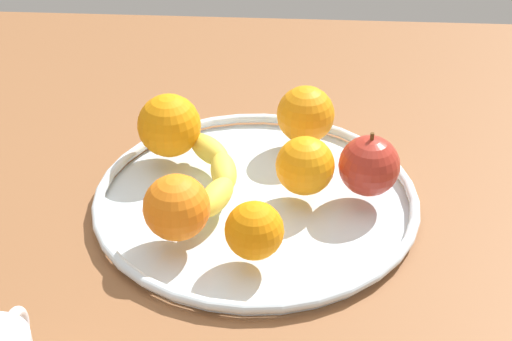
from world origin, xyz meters
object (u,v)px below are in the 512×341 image
at_px(banana, 215,170).
at_px(orange_back_left, 254,230).
at_px(orange_front_right, 177,207).
at_px(orange_front_left, 306,115).
at_px(orange_center, 305,166).
at_px(orange_back_right, 169,125).
at_px(fruit_bowl, 256,198).
at_px(apple, 369,166).

bearing_deg(banana, orange_back_left, -167.46).
bearing_deg(orange_front_right, orange_front_left, -33.20).
height_order(orange_back_left, orange_center, orange_center).
xyz_separation_m(orange_back_right, orange_front_right, (-0.16, -0.03, -0.00)).
bearing_deg(orange_back_right, orange_back_left, -148.12).
relative_size(fruit_bowl, orange_back_right, 4.83).
xyz_separation_m(banana, orange_back_right, (0.06, 0.06, 0.02)).
xyz_separation_m(orange_back_left, orange_center, (0.12, -0.05, 0.00)).
bearing_deg(apple, orange_front_right, 114.33).
relative_size(fruit_bowl, orange_center, 5.56).
height_order(banana, orange_center, orange_center).
height_order(orange_back_left, orange_front_left, orange_front_left).
distance_m(banana, orange_back_right, 0.09).
bearing_deg(banana, orange_center, -106.91).
distance_m(fruit_bowl, orange_back_right, 0.14).
bearing_deg(apple, orange_front_left, 33.62).
distance_m(banana, orange_center, 0.11).
height_order(banana, orange_front_right, orange_front_right).
bearing_deg(fruit_bowl, orange_front_left, -24.45).
bearing_deg(orange_back_left, fruit_bowl, 2.77).
distance_m(banana, orange_back_left, 0.14).
relative_size(fruit_bowl, apple, 4.83).
xyz_separation_m(fruit_bowl, orange_front_right, (-0.08, 0.08, 0.04)).
relative_size(banana, orange_front_right, 2.46).
distance_m(banana, orange_front_right, 0.11).
relative_size(orange_back_left, orange_front_left, 0.83).
bearing_deg(orange_center, orange_back_right, 66.94).
xyz_separation_m(fruit_bowl, orange_back_left, (-0.11, -0.01, 0.04)).
relative_size(orange_center, orange_front_left, 0.93).
xyz_separation_m(orange_center, orange_front_right, (-0.09, 0.13, 0.00)).
xyz_separation_m(banana, orange_front_left, (0.10, -0.10, 0.02)).
relative_size(orange_back_left, orange_back_right, 0.78).
height_order(fruit_bowl, apple, apple).
bearing_deg(banana, orange_back_right, 35.80).
bearing_deg(orange_back_right, fruit_bowl, -125.22).
bearing_deg(orange_back_left, apple, -45.66).
distance_m(apple, orange_back_right, 0.25).
height_order(banana, orange_front_left, orange_front_left).
bearing_deg(apple, orange_center, 92.49).
distance_m(fruit_bowl, orange_center, 0.07).
bearing_deg(apple, orange_back_left, 134.34).
bearing_deg(orange_front_right, orange_center, -56.00).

